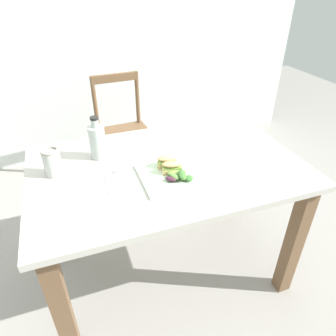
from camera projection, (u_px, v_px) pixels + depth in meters
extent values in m
plane|color=gray|center=(163.00, 289.00, 1.72)|extent=(7.64, 7.64, 0.00)
cube|color=silver|center=(91.00, 4.00, 2.36)|extent=(3.82, 0.05, 2.60)
cube|color=#BCB7AD|center=(167.00, 167.00, 1.45)|extent=(1.27, 0.82, 0.03)
cube|color=brown|center=(63.00, 312.00, 1.23)|extent=(0.07, 0.07, 0.71)
cube|color=brown|center=(294.00, 242.00, 1.55)|extent=(0.07, 0.07, 0.71)
cube|color=brown|center=(55.00, 209.00, 1.76)|extent=(0.07, 0.07, 0.71)
cube|color=brown|center=(228.00, 172.00, 2.08)|extent=(0.07, 0.07, 0.71)
cylinder|color=brown|center=(112.00, 176.00, 2.30)|extent=(0.03, 0.03, 0.43)
cylinder|color=brown|center=(154.00, 166.00, 2.41)|extent=(0.03, 0.03, 0.43)
cylinder|color=brown|center=(102.00, 155.00, 2.56)|extent=(0.03, 0.03, 0.43)
cylinder|color=brown|center=(141.00, 147.00, 2.67)|extent=(0.03, 0.03, 0.43)
cube|color=brown|center=(125.00, 135.00, 2.36)|extent=(0.42, 0.42, 0.02)
cylinder|color=brown|center=(95.00, 104.00, 2.33)|extent=(0.03, 0.03, 0.42)
cylinder|color=brown|center=(137.00, 98.00, 2.44)|extent=(0.03, 0.03, 0.42)
cube|color=brown|center=(115.00, 78.00, 2.29)|extent=(0.36, 0.05, 0.06)
cube|color=beige|center=(171.00, 175.00, 1.36)|extent=(0.27, 0.27, 0.01)
cube|color=#DBB270|center=(172.00, 170.00, 1.36)|extent=(0.10, 0.06, 0.02)
cube|color=#84A84C|center=(172.00, 167.00, 1.36)|extent=(0.09, 0.07, 0.01)
ellipsoid|color=#DBB270|center=(172.00, 164.00, 1.35)|extent=(0.10, 0.06, 0.02)
cube|color=#DBB270|center=(167.00, 164.00, 1.41)|extent=(0.10, 0.06, 0.02)
cube|color=#84A84C|center=(167.00, 161.00, 1.40)|extent=(0.09, 0.07, 0.01)
ellipsoid|color=#DBB270|center=(167.00, 158.00, 1.39)|extent=(0.10, 0.06, 0.02)
ellipsoid|color=#4C2338|center=(177.00, 175.00, 1.33)|extent=(0.07, 0.07, 0.02)
ellipsoid|color=#6B9E47|center=(182.00, 173.00, 1.33)|extent=(0.05, 0.05, 0.01)
ellipsoid|color=#3D7033|center=(173.00, 172.00, 1.36)|extent=(0.06, 0.05, 0.02)
ellipsoid|color=#518438|center=(183.00, 177.00, 1.31)|extent=(0.04, 0.05, 0.02)
ellipsoid|color=#4C2338|center=(171.00, 179.00, 1.30)|extent=(0.05, 0.05, 0.02)
ellipsoid|color=#3D7033|center=(189.00, 178.00, 1.31)|extent=(0.05, 0.06, 0.02)
ellipsoid|color=#6B9E47|center=(174.00, 172.00, 1.34)|extent=(0.06, 0.04, 0.02)
ellipsoid|color=#84A84C|center=(186.00, 178.00, 1.32)|extent=(0.04, 0.05, 0.01)
ellipsoid|color=#84A84C|center=(174.00, 172.00, 1.34)|extent=(0.07, 0.06, 0.02)
ellipsoid|color=#6B9E47|center=(174.00, 177.00, 1.31)|extent=(0.05, 0.06, 0.02)
ellipsoid|color=#6B9E47|center=(181.00, 173.00, 1.34)|extent=(0.04, 0.07, 0.02)
ellipsoid|color=#3D7033|center=(178.00, 175.00, 1.33)|extent=(0.06, 0.06, 0.01)
ellipsoid|color=#3D7033|center=(182.00, 174.00, 1.31)|extent=(0.05, 0.07, 0.02)
ellipsoid|color=#518438|center=(175.00, 177.00, 1.31)|extent=(0.05, 0.05, 0.01)
cube|color=white|center=(119.00, 183.00, 1.32)|extent=(0.12, 0.21, 0.00)
cube|color=silver|center=(120.00, 185.00, 1.30)|extent=(0.01, 0.14, 0.00)
cube|color=silver|center=(115.00, 174.00, 1.37)|extent=(0.03, 0.05, 0.00)
cube|color=#38383D|center=(116.00, 172.00, 1.38)|extent=(0.00, 0.03, 0.00)
cube|color=#38383D|center=(115.00, 172.00, 1.37)|extent=(0.00, 0.03, 0.00)
cube|color=#38383D|center=(113.00, 173.00, 1.37)|extent=(0.00, 0.03, 0.00)
cylinder|color=black|center=(98.00, 147.00, 1.47)|extent=(0.07, 0.07, 0.11)
cylinder|color=#B2BCB7|center=(97.00, 142.00, 1.46)|extent=(0.08, 0.08, 0.16)
cylinder|color=#B2BCB7|center=(95.00, 123.00, 1.41)|extent=(0.04, 0.04, 0.04)
cylinder|color=black|center=(94.00, 118.00, 1.39)|extent=(0.04, 0.04, 0.01)
cylinder|color=gold|center=(53.00, 165.00, 1.35)|extent=(0.07, 0.07, 0.09)
cylinder|color=silver|center=(52.00, 163.00, 1.34)|extent=(0.08, 0.08, 0.12)
torus|color=#B7B29E|center=(49.00, 150.00, 1.31)|extent=(0.08, 0.08, 0.01)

